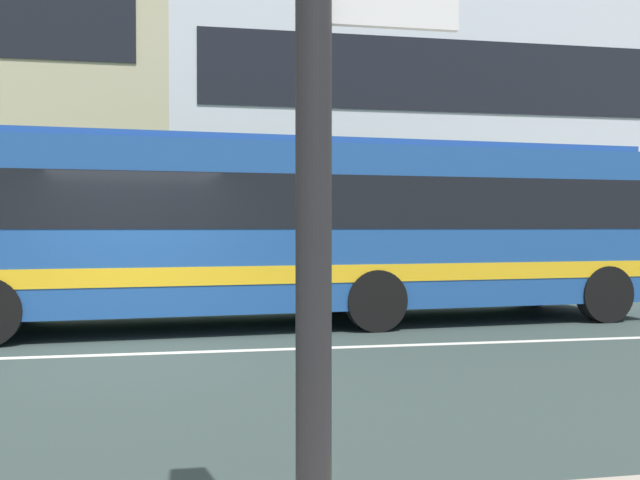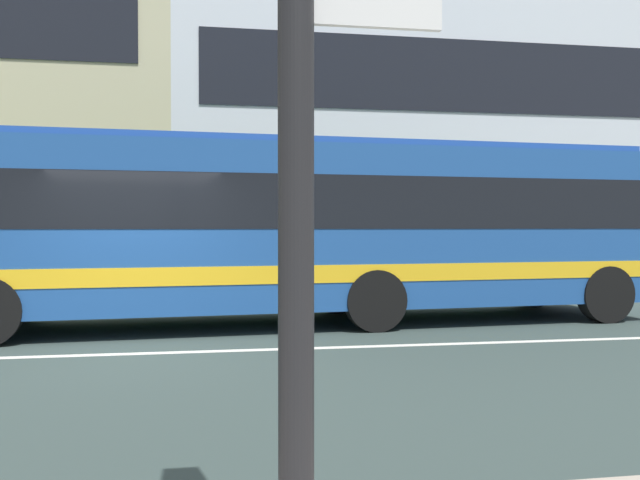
{
  "view_description": "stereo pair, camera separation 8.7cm",
  "coord_description": "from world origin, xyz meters",
  "views": [
    {
      "loc": [
        0.91,
        -9.15,
        1.69
      ],
      "look_at": [
        3.0,
        2.43,
        1.46
      ],
      "focal_mm": 37.69,
      "sensor_mm": 36.0,
      "label": 1
    },
    {
      "loc": [
        1.0,
        -9.16,
        1.69
      ],
      "look_at": [
        3.0,
        2.43,
        1.46
      ],
      "focal_mm": 37.69,
      "sensor_mm": 36.0,
      "label": 2
    }
  ],
  "objects": [
    {
      "name": "lane_centre_line",
      "position": [
        0.0,
        0.0,
        0.0
      ],
      "size": [
        60.0,
        0.16,
        0.01
      ],
      "primitive_type": "cube",
      "color": "silver",
      "rests_on": "ground_plane"
    },
    {
      "name": "transit_bus",
      "position": [
        2.88,
        2.44,
        1.73
      ],
      "size": [
        12.18,
        3.39,
        3.14
      ],
      "color": "#1F4C91",
      "rests_on": "ground_plane"
    },
    {
      "name": "hedge_row_far",
      "position": [
        -3.21,
        6.23,
        0.49
      ],
      "size": [
        23.23,
        1.1,
        0.98
      ],
      "primitive_type": "cube",
      "color": "#28652B",
      "rests_on": "ground_plane"
    },
    {
      "name": "apartment_block_right",
      "position": [
        9.37,
        13.44,
        5.19
      ],
      "size": [
        18.49,
        8.48,
        10.38
      ],
      "color": "silver",
      "rests_on": "ground_plane"
    },
    {
      "name": "ground_plane",
      "position": [
        0.0,
        0.0,
        0.0
      ],
      "size": [
        160.0,
        160.0,
        0.0
      ],
      "primitive_type": "plane",
      "color": "#33423F"
    }
  ]
}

